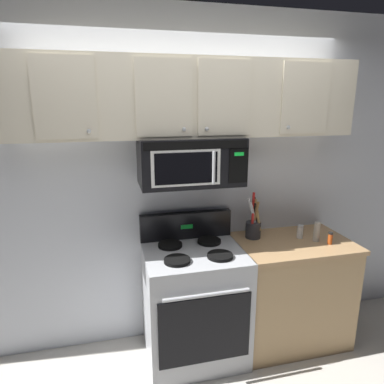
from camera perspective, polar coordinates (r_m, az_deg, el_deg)
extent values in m
cube|color=silver|center=(2.85, -1.43, 1.49)|extent=(5.20, 0.10, 2.70)
cube|color=#B7BABF|center=(2.87, 0.35, -18.04)|extent=(0.76, 0.64, 0.90)
cube|color=black|center=(2.61, 2.22, -21.97)|extent=(0.67, 0.01, 0.52)
cylinder|color=#B7BABF|center=(2.42, 2.49, -16.67)|extent=(0.61, 0.03, 0.03)
cube|color=black|center=(2.87, -1.02, -5.52)|extent=(0.76, 0.07, 0.22)
cube|color=#19D83F|center=(2.83, -0.86, -5.77)|extent=(0.10, 0.00, 0.04)
cylinder|color=black|center=(2.49, -2.48, -11.23)|extent=(0.19, 0.19, 0.02)
cylinder|color=black|center=(2.56, 4.67, -10.46)|extent=(0.19, 0.19, 0.02)
cylinder|color=black|center=(2.74, -3.64, -8.73)|extent=(0.19, 0.19, 0.02)
cylinder|color=black|center=(2.81, 2.86, -8.12)|extent=(0.19, 0.19, 0.02)
cube|color=black|center=(2.57, -0.29, 5.17)|extent=(0.76, 0.39, 0.35)
cube|color=black|center=(2.36, 0.84, 7.74)|extent=(0.73, 0.01, 0.06)
cube|color=white|center=(2.36, -0.95, 3.96)|extent=(0.49, 0.01, 0.25)
cube|color=black|center=(2.36, -0.94, 3.95)|extent=(0.44, 0.01, 0.22)
cube|color=black|center=(2.47, 7.70, 4.31)|extent=(0.14, 0.01, 0.25)
cube|color=#19D83F|center=(2.46, 7.81, 6.24)|extent=(0.07, 0.00, 0.03)
cylinder|color=#B7BABF|center=(2.39, 3.62, 4.04)|extent=(0.02, 0.02, 0.23)
cube|color=beige|center=(2.56, -0.47, 15.25)|extent=(2.50, 0.33, 0.55)
cube|color=beige|center=(2.33, -20.34, 14.42)|extent=(0.38, 0.01, 0.51)
sphere|color=#B7BABF|center=(2.32, -16.69, 9.63)|extent=(0.03, 0.03, 0.03)
cube|color=beige|center=(2.35, -4.64, 15.25)|extent=(0.38, 0.01, 0.51)
sphere|color=#B7BABF|center=(2.37, -1.33, 10.33)|extent=(0.03, 0.03, 0.03)
cube|color=beige|center=(2.46, 5.44, 15.21)|extent=(0.38, 0.01, 0.51)
sphere|color=#B7BABF|center=(2.41, 2.45, 10.39)|extent=(0.03, 0.03, 0.03)
cube|color=beige|center=(2.72, 18.29, 14.51)|extent=(0.38, 0.01, 0.51)
sphere|color=#B7BABF|center=(2.65, 15.66, 10.26)|extent=(0.03, 0.03, 0.03)
cube|color=tan|center=(3.16, 15.81, -15.61)|extent=(0.90, 0.62, 0.86)
cube|color=tan|center=(2.97, 16.42, -8.06)|extent=(0.93, 0.65, 0.03)
cylinder|color=#2D2D33|center=(2.93, 10.07, -6.18)|extent=(0.13, 0.13, 0.13)
cylinder|color=tan|center=(2.89, 10.80, -3.72)|extent=(0.04, 0.09, 0.26)
cylinder|color=olive|center=(2.88, 10.45, -3.86)|extent=(0.04, 0.07, 0.25)
cylinder|color=#BCBCC1|center=(2.87, 9.96, -3.56)|extent=(0.10, 0.02, 0.28)
cylinder|color=black|center=(2.89, 10.18, -3.93)|extent=(0.02, 0.05, 0.23)
cylinder|color=black|center=(2.91, 10.58, -3.44)|extent=(0.05, 0.07, 0.27)
cylinder|color=silver|center=(2.88, 10.19, -3.87)|extent=(0.09, 0.03, 0.25)
cylinder|color=red|center=(2.87, 10.05, -3.23)|extent=(0.06, 0.10, 0.31)
cylinder|color=white|center=(3.02, 17.44, -6.42)|extent=(0.05, 0.05, 0.09)
cylinder|color=#B7BABF|center=(3.00, 17.52, -5.44)|extent=(0.05, 0.05, 0.02)
cylinder|color=#B7B2A8|center=(2.98, 19.94, -6.21)|extent=(0.05, 0.05, 0.16)
cylinder|color=#C64C19|center=(2.98, 21.87, -7.25)|extent=(0.04, 0.04, 0.08)
cylinder|color=black|center=(2.96, 21.96, -6.36)|extent=(0.03, 0.03, 0.02)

